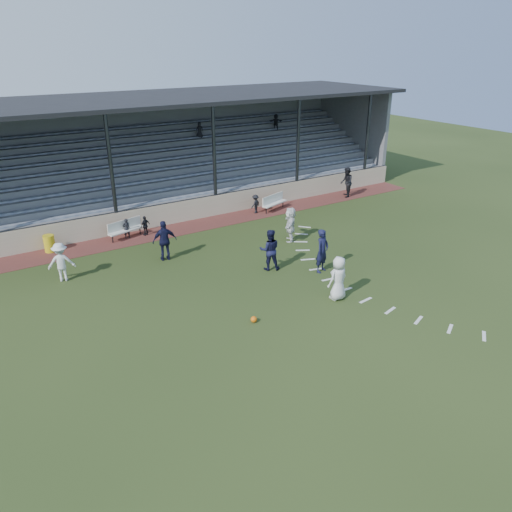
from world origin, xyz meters
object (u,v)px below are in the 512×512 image
at_px(football, 254,319).
at_px(player_navy_lead, 322,251).
at_px(bench_right, 274,201).
at_px(trash_bin, 49,243).
at_px(player_white_lead, 338,278).
at_px(bench_left, 125,227).
at_px(official, 346,182).

bearing_deg(football, player_navy_lead, 23.15).
distance_m(bench_right, trash_bin, 13.05).
distance_m(trash_bin, player_white_lead, 14.31).
bearing_deg(bench_right, football, -146.13).
bearing_deg(trash_bin, player_navy_lead, -42.38).
xyz_separation_m(bench_left, player_navy_lead, (6.05, -8.81, 0.42)).
xyz_separation_m(player_white_lead, player_navy_lead, (1.13, 2.37, 0.09)).
height_order(bench_left, bench_right, same).
relative_size(trash_bin, football, 3.56).
height_order(player_white_lead, player_navy_lead, player_navy_lead).
bearing_deg(official, trash_bin, -56.82).
height_order(trash_bin, player_white_lead, player_white_lead).
height_order(football, player_white_lead, player_white_lead).
relative_size(football, official, 0.12).
bearing_deg(official, player_white_lead, -7.79).
bearing_deg(football, trash_bin, 113.75).
bearing_deg(bench_left, player_white_lead, -81.31).
xyz_separation_m(bench_left, official, (14.89, -0.59, 0.42)).
relative_size(player_navy_lead, official, 1.02).
bearing_deg(football, bench_right, 52.44).
distance_m(bench_left, trash_bin, 3.80).
height_order(bench_left, football, bench_left).
distance_m(bench_left, bench_right, 9.26).
height_order(bench_left, official, official).
xyz_separation_m(trash_bin, player_navy_lead, (9.84, -8.98, 0.56)).
distance_m(bench_left, football, 11.00).
relative_size(trash_bin, player_navy_lead, 0.42).
height_order(football, official, official).
distance_m(trash_bin, football, 12.13).
xyz_separation_m(football, player_white_lead, (3.82, -0.25, 0.79)).
distance_m(bench_right, football, 13.40).
bearing_deg(football, bench_left, 95.70).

